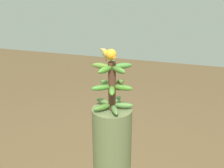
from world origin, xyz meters
The scene contains 2 objects.
banana_bunch centered at (0.00, 0.00, 1.06)m, with size 0.24×0.24×0.28m.
perched_bird centered at (0.00, 0.01, 1.24)m, with size 0.18×0.14×0.08m.
Camera 1 is at (-1.41, -0.42, 1.65)m, focal length 45.53 mm.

